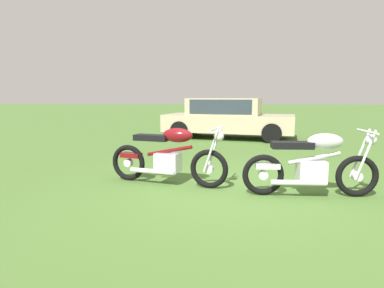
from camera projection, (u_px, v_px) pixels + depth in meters
The scene contains 4 objects.
ground_plane at pixel (230, 191), 5.16m from camera, with size 120.00×120.00×0.00m, color #476B2D.
motorcycle_maroon at pixel (168, 156), 5.52m from camera, with size 2.09×0.87×1.02m.
motorcycle_silver at pixel (312, 164), 4.85m from camera, with size 2.01×0.64×1.02m.
car_beige at pixel (227, 116), 11.70m from camera, with size 4.83×2.80×1.43m.
Camera 1 is at (-0.23, -5.03, 1.48)m, focal length 30.49 mm.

